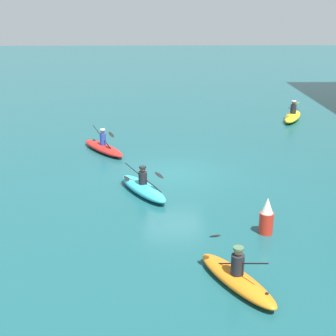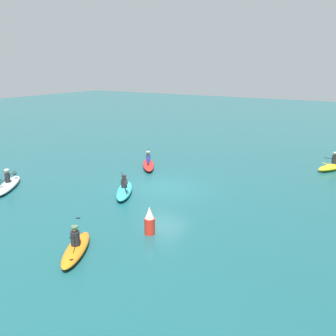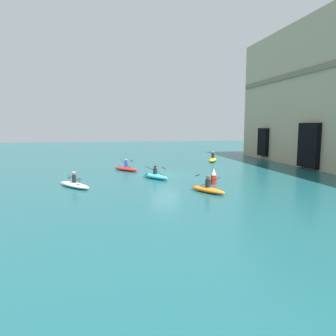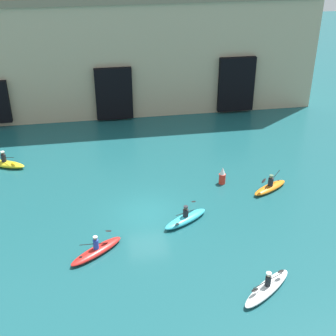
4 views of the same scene
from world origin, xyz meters
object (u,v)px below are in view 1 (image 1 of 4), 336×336
kayak_red (103,147)px  kayak_orange (237,278)px  kayak_cyan (143,188)px  kayak_yellow (293,116)px  marker_buoy (267,217)px

kayak_red → kayak_orange: bearing=165.5°
kayak_cyan → kayak_orange: kayak_orange is taller
kayak_yellow → kayak_cyan: (11.52, -8.91, -0.02)m
kayak_yellow → kayak_cyan: kayak_yellow is taller
kayak_red → marker_buoy: marker_buoy is taller
kayak_yellow → kayak_orange: size_ratio=1.11×
kayak_cyan → kayak_red: size_ratio=0.99×
kayak_yellow → kayak_red: size_ratio=1.03×
kayak_orange → kayak_red: kayak_orange is taller
kayak_cyan → marker_buoy: (3.33, 4.01, 0.32)m
marker_buoy → kayak_orange: bearing=-25.6°
kayak_cyan → marker_buoy: size_ratio=2.52×
kayak_yellow → marker_buoy: 15.64m
kayak_yellow → kayak_red: kayak_yellow is taller
kayak_yellow → kayak_cyan: 14.56m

